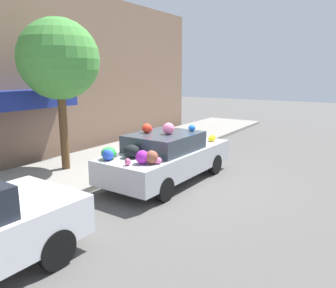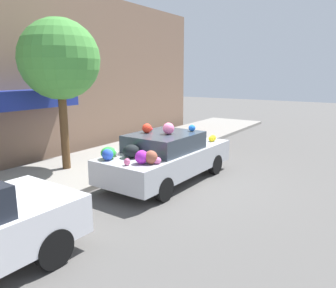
% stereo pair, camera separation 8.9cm
% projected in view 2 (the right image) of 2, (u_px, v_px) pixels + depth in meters
% --- Properties ---
extents(ground_plane, '(60.00, 60.00, 0.00)m').
position_uv_depth(ground_plane, '(166.00, 180.00, 9.28)').
color(ground_plane, '#565451').
extents(sidewalk_curb, '(24.00, 3.20, 0.14)m').
position_uv_depth(sidewalk_curb, '(98.00, 163.00, 10.72)').
color(sidewalk_curb, gray).
rests_on(sidewalk_curb, ground).
extents(building_facade, '(18.00, 1.20, 5.99)m').
position_uv_depth(building_facade, '(46.00, 74.00, 11.25)').
color(building_facade, '#846651').
rests_on(building_facade, ground).
extents(street_tree, '(2.28, 2.28, 4.35)m').
position_uv_depth(street_tree, '(60.00, 60.00, 9.28)').
color(street_tree, brown).
rests_on(street_tree, sidewalk_curb).
extents(fire_hydrant, '(0.20, 0.20, 0.70)m').
position_uv_depth(fire_hydrant, '(165.00, 141.00, 12.27)').
color(fire_hydrant, gold).
rests_on(fire_hydrant, sidewalk_curb).
extents(art_car, '(4.29, 1.88, 1.68)m').
position_uv_depth(art_car, '(166.00, 156.00, 9.05)').
color(art_car, '#B7BABF').
rests_on(art_car, ground).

